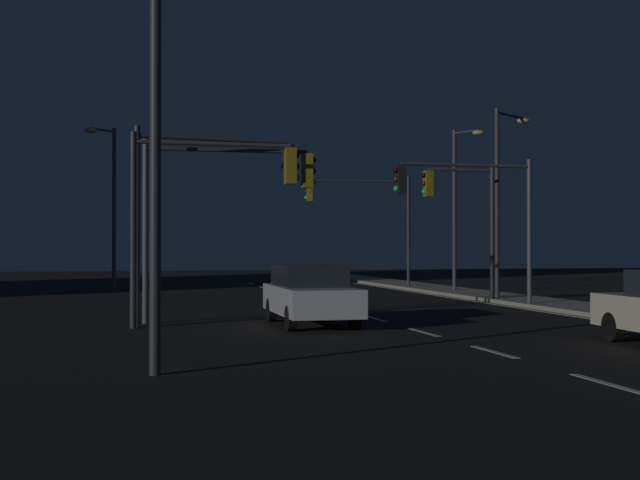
# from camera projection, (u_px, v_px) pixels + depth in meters

# --- Properties ---
(ground_plane) EXTENTS (112.00, 112.00, 0.00)m
(ground_plane) POSITION_uv_depth(u_px,v_px,m) (416.00, 330.00, 21.07)
(ground_plane) COLOR black
(ground_plane) RESTS_ON ground
(lane_markings_center) EXTENTS (0.14, 50.00, 0.01)m
(lane_markings_center) POSITION_uv_depth(u_px,v_px,m) (375.00, 319.00, 24.48)
(lane_markings_center) COLOR silver
(lane_markings_center) RESTS_ON ground
(lane_edge_line) EXTENTS (0.14, 53.00, 0.01)m
(lane_edge_line) POSITION_uv_depth(u_px,v_px,m) (541.00, 311.00, 27.28)
(lane_edge_line) COLOR silver
(lane_edge_line) RESTS_ON ground
(car_oncoming) EXTENTS (1.84, 4.41, 1.57)m
(car_oncoming) POSITION_uv_depth(u_px,v_px,m) (310.00, 294.00, 22.46)
(car_oncoming) COLOR silver
(car_oncoming) RESTS_ON ground
(traffic_light_far_center) EXTENTS (5.17, 0.93, 5.39)m
(traffic_light_far_center) POSITION_uv_depth(u_px,v_px,m) (363.00, 207.00, 41.96)
(traffic_light_far_center) COLOR #2D3033
(traffic_light_far_center) RESTS_ON sidewalk_right
(traffic_light_far_left) EXTENTS (4.73, 0.41, 4.93)m
(traffic_light_far_left) POSITION_uv_depth(u_px,v_px,m) (225.00, 193.00, 23.38)
(traffic_light_far_left) COLOR #4C4C51
(traffic_light_far_left) RESTS_ON ground
(traffic_light_near_left) EXTENTS (4.96, 0.39, 4.89)m
(traffic_light_near_left) POSITION_uv_depth(u_px,v_px,m) (468.00, 199.00, 28.63)
(traffic_light_near_left) COLOR #4C4C51
(traffic_light_near_left) RESTS_ON sidewalk_right
(traffic_light_mid_right) EXTENTS (4.37, 0.34, 4.95)m
(traffic_light_mid_right) POSITION_uv_depth(u_px,v_px,m) (211.00, 190.00, 22.10)
(traffic_light_mid_right) COLOR #2D3033
(traffic_light_mid_right) RESTS_ON ground
(traffic_light_mid_left) EXTENTS (2.89, 0.35, 5.01)m
(traffic_light_mid_left) POSITION_uv_depth(u_px,v_px,m) (462.00, 205.00, 31.79)
(traffic_light_mid_left) COLOR #2D3033
(traffic_light_mid_left) RESTS_ON sidewalk_right
(traffic_light_near_right) EXTENTS (4.38, 0.82, 5.15)m
(traffic_light_near_right) POSITION_uv_depth(u_px,v_px,m) (211.00, 186.00, 22.71)
(traffic_light_near_right) COLOR #2D3033
(traffic_light_near_right) RESTS_ON ground
(street_lamp_across_street) EXTENTS (1.07, 1.33, 7.14)m
(street_lamp_across_street) POSITION_uv_depth(u_px,v_px,m) (459.00, 194.00, 38.15)
(street_lamp_across_street) COLOR #38383D
(street_lamp_across_street) RESTS_ON sidewalk_right
(street_lamp_mid_block) EXTENTS (1.39, 1.18, 7.48)m
(street_lamp_mid_block) POSITION_uv_depth(u_px,v_px,m) (110.00, 194.00, 39.05)
(street_lamp_mid_block) COLOR #4C4C51
(street_lamp_mid_block) RESTS_ON ground
(street_lamp_median) EXTENTS (1.01, 1.35, 6.86)m
(street_lamp_median) POSITION_uv_depth(u_px,v_px,m) (164.00, 115.00, 13.54)
(street_lamp_median) COLOR #2D3033
(street_lamp_median) RESTS_ON ground
(street_lamp_far_end) EXTENTS (2.08, 1.48, 7.23)m
(street_lamp_far_end) POSITION_uv_depth(u_px,v_px,m) (502.00, 183.00, 33.26)
(street_lamp_far_end) COLOR #2D3033
(street_lamp_far_end) RESTS_ON sidewalk_right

